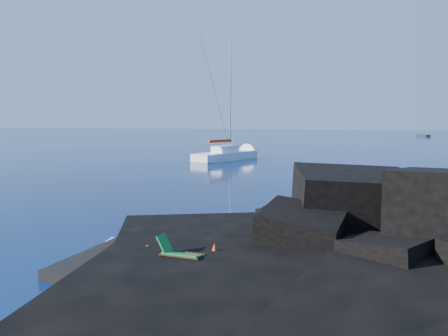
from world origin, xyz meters
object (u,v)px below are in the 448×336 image
(sunbather, at_px, (135,248))
(sailboat, at_px, (228,160))
(marker_cone, at_px, (214,251))
(distant_boat_a, at_px, (423,137))
(deck_chair, at_px, (182,249))

(sunbather, bearing_deg, sailboat, 86.19)
(sailboat, distance_m, marker_cone, 41.08)
(marker_cone, height_order, distant_boat_a, marker_cone)
(deck_chair, bearing_deg, sunbather, 168.57)
(sunbather, bearing_deg, distant_boat_a, 62.72)
(deck_chair, distance_m, marker_cone, 1.27)
(distant_boat_a, bearing_deg, sunbather, -128.00)
(sailboat, distance_m, sunbather, 40.65)
(deck_chair, bearing_deg, distant_boat_a, 83.34)
(marker_cone, bearing_deg, sailboat, 104.10)
(marker_cone, xyz_separation_m, distant_boat_a, (27.37, 125.87, -0.62))
(sailboat, height_order, sunbather, sailboat)
(sailboat, xyz_separation_m, marker_cone, (10.01, -39.84, 0.62))
(sailboat, height_order, deck_chair, sailboat)
(deck_chair, relative_size, marker_cone, 2.79)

